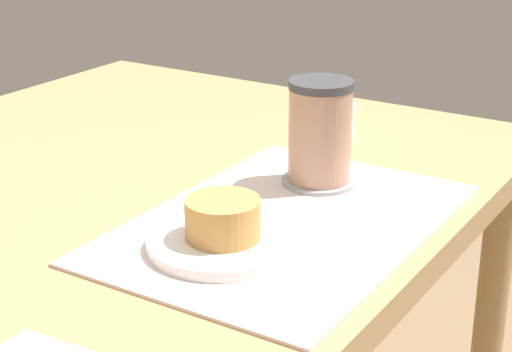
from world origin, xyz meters
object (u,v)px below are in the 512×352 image
(pastry_plate, at_px, (223,243))
(coffee_mug, at_px, (321,130))
(sugar_bowl, at_px, (332,119))
(pastry, at_px, (223,219))
(dining_table, at_px, (119,241))

(pastry_plate, xyz_separation_m, coffee_mug, (0.22, 0.00, 0.06))
(pastry_plate, distance_m, sugar_bowl, 0.41)
(pastry_plate, relative_size, sugar_bowl, 2.29)
(pastry, relative_size, sugar_bowl, 1.13)
(dining_table, height_order, pastry, pastry)
(dining_table, bearing_deg, pastry, -113.08)
(coffee_mug, bearing_deg, dining_table, 117.27)
(sugar_bowl, bearing_deg, pastry_plate, -168.27)
(dining_table, relative_size, pastry, 12.92)
(pastry, xyz_separation_m, coffee_mug, (0.22, 0.00, 0.03))
(coffee_mug, xyz_separation_m, sugar_bowl, (0.19, 0.08, -0.05))
(pastry_plate, xyz_separation_m, sugar_bowl, (0.41, 0.08, 0.02))
(dining_table, relative_size, sugar_bowl, 14.58)
(pastry_plate, height_order, coffee_mug, coffee_mug)
(pastry_plate, bearing_deg, dining_table, 66.92)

